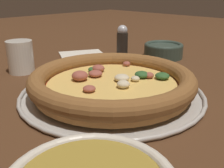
% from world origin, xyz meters
% --- Properties ---
extents(ground_plane, '(3.00, 3.00, 0.00)m').
position_xyz_m(ground_plane, '(0.00, 0.00, 0.00)').
color(ground_plane, '#4C2D19').
extents(pizza_tray, '(0.35, 0.35, 0.01)m').
position_xyz_m(pizza_tray, '(0.00, 0.00, 0.00)').
color(pizza_tray, '#B7B2A8').
rests_on(pizza_tray, ground_plane).
extents(pizza, '(0.32, 0.32, 0.04)m').
position_xyz_m(pizza, '(-0.00, 0.00, 0.03)').
color(pizza, '#BC7F42').
rests_on(pizza, pizza_tray).
extents(bowl_far, '(0.11, 0.11, 0.04)m').
position_xyz_m(bowl_far, '(-0.10, 0.32, 0.02)').
color(bowl_far, '#334238').
rests_on(bowl_far, ground_plane).
extents(drinking_cup, '(0.06, 0.06, 0.08)m').
position_xyz_m(drinking_cup, '(-0.26, -0.05, 0.04)').
color(drinking_cup, silver).
rests_on(drinking_cup, ground_plane).
extents(napkin, '(0.21, 0.19, 0.01)m').
position_xyz_m(napkin, '(-0.26, 0.15, 0.00)').
color(napkin, beige).
rests_on(napkin, ground_plane).
extents(fork, '(0.08, 0.18, 0.00)m').
position_xyz_m(fork, '(-0.24, 0.13, 0.00)').
color(fork, '#B7B7BC').
rests_on(fork, ground_plane).
extents(pepper_shaker, '(0.03, 0.03, 0.09)m').
position_xyz_m(pepper_shaker, '(-0.20, 0.25, 0.05)').
color(pepper_shaker, black).
rests_on(pepper_shaker, ground_plane).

